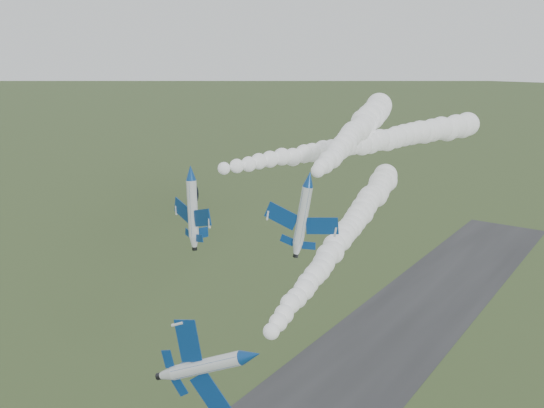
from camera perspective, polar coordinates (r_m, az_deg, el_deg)
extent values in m
cylinder|color=silver|center=(61.08, -2.04, -14.08)|extent=(3.80, 8.66, 1.98)
cone|color=navy|center=(56.90, -4.27, -16.46)|extent=(2.42, 2.59, 1.98)
cone|color=silver|center=(65.26, -0.21, -12.07)|extent=(2.33, 2.20, 1.98)
cylinder|color=black|center=(66.09, 0.12, -11.70)|extent=(1.11, 0.81, 1.00)
ellipsoid|color=black|center=(59.06, -2.43, -14.92)|extent=(1.93, 3.11, 1.32)
cube|color=navy|center=(60.96, -2.92, -11.28)|extent=(2.44, 2.78, 4.30)
cube|color=navy|center=(62.78, -0.80, -16.19)|extent=(2.44, 2.78, 4.30)
cube|color=navy|center=(64.07, -1.05, -11.13)|extent=(1.11, 1.27, 1.89)
cube|color=navy|center=(64.99, 0.02, -13.66)|extent=(1.11, 1.27, 1.89)
cube|color=navy|center=(63.68, 0.43, -12.27)|extent=(2.38, 2.03, 0.98)
cylinder|color=silver|center=(83.59, -7.65, 2.93)|extent=(4.05, 7.98, 1.46)
cone|color=navy|center=(81.38, -10.75, 2.47)|extent=(2.08, 2.45, 1.46)
cone|color=silver|center=(85.93, -4.83, 3.33)|extent=(1.95, 2.10, 1.46)
cylinder|color=black|center=(86.42, -4.29, 3.41)|extent=(0.89, 0.78, 0.74)
ellipsoid|color=black|center=(82.56, -8.92, 3.11)|extent=(1.83, 2.89, 0.98)
cube|color=navy|center=(86.43, -8.11, 3.14)|extent=(4.86, 3.60, 0.27)
cube|color=navy|center=(81.52, -6.23, 2.63)|extent=(4.86, 3.60, 0.27)
cube|color=navy|center=(86.79, -5.83, 3.39)|extent=(2.13, 1.62, 0.16)
cube|color=navy|center=(84.22, -4.79, 3.13)|extent=(2.13, 1.62, 0.16)
cube|color=navy|center=(85.19, -5.48, 4.06)|extent=(0.68, 1.49, 2.08)
cylinder|color=silver|center=(73.93, 3.51, 2.35)|extent=(3.58, 7.56, 1.52)
cone|color=navy|center=(69.50, 2.55, 1.55)|extent=(2.01, 2.30, 1.52)
cone|color=silver|center=(78.22, 4.32, 3.02)|extent=(1.91, 1.96, 1.52)
cylinder|color=black|center=(79.06, 4.47, 3.15)|extent=(0.89, 0.73, 0.77)
ellipsoid|color=black|center=(72.00, 3.20, 2.41)|extent=(1.70, 2.73, 1.01)
cube|color=navy|center=(75.21, 1.69, 2.80)|extent=(4.48, 3.19, 0.76)
cube|color=navy|center=(74.15, 5.58, 1.91)|extent=(4.48, 3.19, 0.76)
cube|color=navy|center=(77.74, 3.18, 3.14)|extent=(1.97, 1.44, 0.36)
cube|color=navy|center=(77.20, 5.19, 2.68)|extent=(1.97, 1.44, 0.36)
cube|color=navy|center=(76.99, 4.29, 3.70)|extent=(0.80, 1.47, 1.94)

